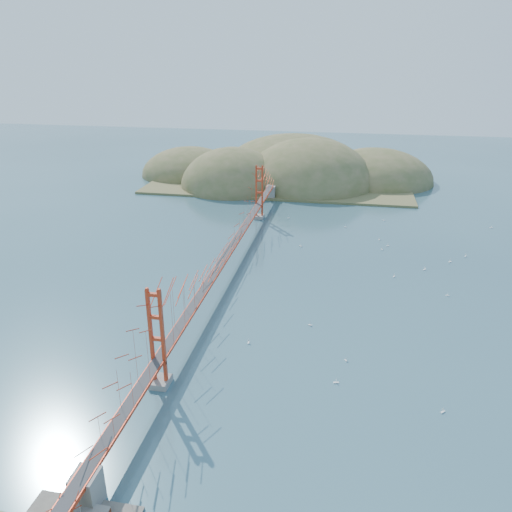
% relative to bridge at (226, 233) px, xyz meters
% --- Properties ---
extents(ground, '(320.00, 320.00, 0.00)m').
position_rel_bridge_xyz_m(ground, '(0.00, -0.18, -7.01)').
color(ground, '#305260').
rests_on(ground, ground).
extents(bridge, '(2.20, 94.40, 12.00)m').
position_rel_bridge_xyz_m(bridge, '(0.00, 0.00, 0.00)').
color(bridge, gray).
rests_on(bridge, ground).
extents(far_headlands, '(84.00, 58.00, 25.00)m').
position_rel_bridge_xyz_m(far_headlands, '(2.21, 68.33, -7.01)').
color(far_headlands, olive).
rests_on(far_headlands, ground).
extents(sailboat_4, '(0.63, 0.63, 0.71)m').
position_rel_bridge_xyz_m(sailboat_4, '(40.07, 14.85, -6.85)').
color(sailboat_4, white).
rests_on(sailboat_4, ground).
extents(sailboat_2, '(0.48, 0.39, 0.57)m').
position_rel_bridge_xyz_m(sailboat_2, '(34.38, -1.85, -6.87)').
color(sailboat_2, white).
rests_on(sailboat_2, ground).
extents(sailboat_0, '(0.59, 0.59, 0.67)m').
position_rel_bridge_xyz_m(sailboat_0, '(26.99, 3.63, -6.86)').
color(sailboat_0, white).
rests_on(sailboat_0, ground).
extents(sailboat_8, '(0.60, 0.60, 0.65)m').
position_rel_bridge_xyz_m(sailboat_8, '(26.75, 17.62, -6.86)').
color(sailboat_8, white).
rests_on(sailboat_8, ground).
extents(sailboat_16, '(0.65, 0.65, 0.70)m').
position_rel_bridge_xyz_m(sailboat_16, '(10.69, 14.48, -6.85)').
color(sailboat_16, white).
rests_on(sailboat_16, ground).
extents(sailboat_3, '(0.55, 0.45, 0.64)m').
position_rel_bridge_xyz_m(sailboat_3, '(18.68, 27.19, -6.86)').
color(sailboat_3, white).
rests_on(sailboat_3, ground).
extents(sailboat_13, '(0.64, 0.64, 0.67)m').
position_rel_bridge_xyz_m(sailboat_13, '(29.65, -29.26, -6.86)').
color(sailboat_13, white).
rests_on(sailboat_13, ground).
extents(sailboat_9, '(0.70, 0.70, 0.73)m').
position_rel_bridge_xyz_m(sailboat_9, '(36.91, 11.67, -6.85)').
color(sailboat_9, white).
rests_on(sailboat_9, ground).
extents(sailboat_12, '(0.48, 0.40, 0.56)m').
position_rel_bridge_xyz_m(sailboat_12, '(6.36, 31.22, -6.87)').
color(sailboat_12, white).
rests_on(sailboat_12, ground).
extents(sailboat_7, '(0.65, 0.62, 0.73)m').
position_rel_bridge_xyz_m(sailboat_7, '(26.71, 33.19, -6.85)').
color(sailboat_7, white).
rests_on(sailboat_7, ground).
extents(sailboat_15, '(0.55, 0.55, 0.61)m').
position_rel_bridge_xyz_m(sailboat_15, '(25.31, 20.75, -6.87)').
color(sailboat_15, white).
rests_on(sailboat_15, ground).
extents(sailboat_10, '(0.48, 0.57, 0.66)m').
position_rel_bridge_xyz_m(sailboat_10, '(7.76, -20.20, -6.86)').
color(sailboat_10, white).
rests_on(sailboat_10, ground).
extents(sailboat_17, '(0.56, 0.46, 0.65)m').
position_rel_bridge_xyz_m(sailboat_17, '(48.36, 32.35, -6.86)').
color(sailboat_17, white).
rests_on(sailboat_17, ground).
extents(sailboat_6, '(0.55, 0.55, 0.60)m').
position_rel_bridge_xyz_m(sailboat_6, '(14.97, -14.40, -6.87)').
color(sailboat_6, white).
rests_on(sailboat_6, ground).
extents(sailboat_1, '(0.53, 0.53, 0.57)m').
position_rel_bridge_xyz_m(sailboat_1, '(25.64, 15.59, -6.87)').
color(sailboat_1, white).
rests_on(sailboat_1, ground).
extents(sailboat_14, '(0.69, 0.69, 0.73)m').
position_rel_bridge_xyz_m(sailboat_14, '(32.19, 7.47, -6.85)').
color(sailboat_14, white).
rests_on(sailboat_14, ground).
extents(sailboat_extra_0, '(0.62, 0.57, 0.70)m').
position_rel_bridge_xyz_m(sailboat_extra_0, '(18.85, -26.37, -6.85)').
color(sailboat_extra_0, white).
rests_on(sailboat_extra_0, ground).
extents(sailboat_extra_1, '(0.53, 0.53, 0.56)m').
position_rel_bridge_xyz_m(sailboat_extra_1, '(19.81, -21.83, -6.87)').
color(sailboat_extra_1, white).
rests_on(sailboat_extra_1, ground).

